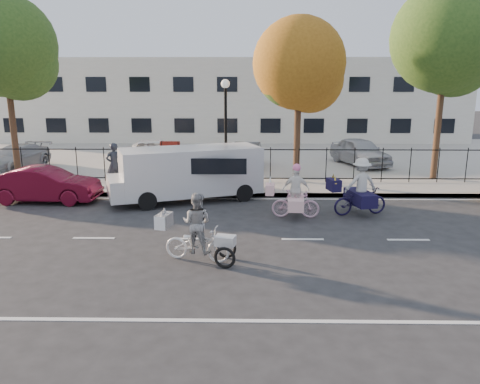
{
  "coord_description": "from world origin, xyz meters",
  "views": [
    {
      "loc": [
        1.42,
        -12.69,
        4.39
      ],
      "look_at": [
        1.19,
        1.2,
        1.1
      ],
      "focal_mm": 35.0,
      "sensor_mm": 36.0,
      "label": 1
    }
  ],
  "objects_px": {
    "lot_car_b": "(151,154)",
    "lamppost": "(226,113)",
    "white_van": "(188,172)",
    "zebra_trike": "(197,235)",
    "red_sedan": "(45,185)",
    "lot_car_c": "(246,155)",
    "lot_car_d": "(360,151)",
    "pedestrian": "(114,165)",
    "lot_car_a": "(16,157)",
    "unicorn_bike": "(295,198)",
    "bull_bike": "(360,192)"
  },
  "relations": [
    {
      "from": "bull_bike",
      "to": "pedestrian",
      "type": "bearing_deg",
      "value": 55.54
    },
    {
      "from": "lamppost",
      "to": "pedestrian",
      "type": "xyz_separation_m",
      "value": [
        -4.6,
        -0.55,
        -2.06
      ]
    },
    {
      "from": "lot_car_a",
      "to": "lot_car_b",
      "type": "relative_size",
      "value": 0.86
    },
    {
      "from": "pedestrian",
      "to": "lot_car_d",
      "type": "relative_size",
      "value": 0.44
    },
    {
      "from": "white_van",
      "to": "pedestrian",
      "type": "xyz_separation_m",
      "value": [
        -3.29,
        1.75,
        -0.05
      ]
    },
    {
      "from": "lot_car_a",
      "to": "lot_car_d",
      "type": "xyz_separation_m",
      "value": [
        17.25,
        1.57,
        0.1
      ]
    },
    {
      "from": "unicorn_bike",
      "to": "lot_car_a",
      "type": "xyz_separation_m",
      "value": [
        -12.96,
        7.72,
        0.08
      ]
    },
    {
      "from": "pedestrian",
      "to": "lot_car_b",
      "type": "xyz_separation_m",
      "value": [
        0.62,
        4.35,
        -0.23
      ]
    },
    {
      "from": "lot_car_c",
      "to": "bull_bike",
      "type": "bearing_deg",
      "value": -59.94
    },
    {
      "from": "lot_car_b",
      "to": "lamppost",
      "type": "bearing_deg",
      "value": -51.38
    },
    {
      "from": "lot_car_b",
      "to": "lot_car_d",
      "type": "xyz_separation_m",
      "value": [
        10.73,
        0.89,
        0.03
      ]
    },
    {
      "from": "white_van",
      "to": "lot_car_c",
      "type": "height_order",
      "value": "white_van"
    },
    {
      "from": "pedestrian",
      "to": "red_sedan",
      "type": "bearing_deg",
      "value": 15.64
    },
    {
      "from": "red_sedan",
      "to": "lot_car_b",
      "type": "distance_m",
      "value": 6.98
    },
    {
      "from": "zebra_trike",
      "to": "red_sedan",
      "type": "relative_size",
      "value": 0.52
    },
    {
      "from": "lot_car_b",
      "to": "lot_car_c",
      "type": "distance_m",
      "value": 4.84
    },
    {
      "from": "zebra_trike",
      "to": "lot_car_b",
      "type": "distance_m",
      "value": 12.78
    },
    {
      "from": "white_van",
      "to": "lot_car_c",
      "type": "bearing_deg",
      "value": 50.15
    },
    {
      "from": "lot_car_a",
      "to": "lot_car_b",
      "type": "bearing_deg",
      "value": 15.67
    },
    {
      "from": "zebra_trike",
      "to": "lot_car_d",
      "type": "bearing_deg",
      "value": -14.49
    },
    {
      "from": "lot_car_c",
      "to": "lot_car_d",
      "type": "relative_size",
      "value": 0.9
    },
    {
      "from": "lamppost",
      "to": "red_sedan",
      "type": "distance_m",
      "value": 7.54
    },
    {
      "from": "lamppost",
      "to": "bull_bike",
      "type": "distance_m",
      "value": 6.71
    },
    {
      "from": "lot_car_a",
      "to": "lot_car_d",
      "type": "relative_size",
      "value": 1.0
    },
    {
      "from": "lamppost",
      "to": "lot_car_d",
      "type": "relative_size",
      "value": 1.05
    },
    {
      "from": "lot_car_c",
      "to": "lot_car_d",
      "type": "distance_m",
      "value": 5.95
    },
    {
      "from": "bull_bike",
      "to": "lot_car_d",
      "type": "height_order",
      "value": "bull_bike"
    },
    {
      "from": "lot_car_a",
      "to": "lot_car_c",
      "type": "bearing_deg",
      "value": 13.68
    },
    {
      "from": "lot_car_b",
      "to": "zebra_trike",
      "type": "bearing_deg",
      "value": -81.11
    },
    {
      "from": "lot_car_a",
      "to": "lot_car_d",
      "type": "bearing_deg",
      "value": 14.93
    },
    {
      "from": "unicorn_bike",
      "to": "red_sedan",
      "type": "bearing_deg",
      "value": 83.04
    },
    {
      "from": "red_sedan",
      "to": "lot_car_c",
      "type": "xyz_separation_m",
      "value": [
        7.46,
        6.57,
        0.11
      ]
    },
    {
      "from": "unicorn_bike",
      "to": "lot_car_a",
      "type": "distance_m",
      "value": 15.09
    },
    {
      "from": "lot_car_b",
      "to": "lot_car_c",
      "type": "bearing_deg",
      "value": -6.45
    },
    {
      "from": "lot_car_b",
      "to": "lot_car_d",
      "type": "bearing_deg",
      "value": -2.96
    },
    {
      "from": "unicorn_bike",
      "to": "lot_car_d",
      "type": "relative_size",
      "value": 0.44
    },
    {
      "from": "lamppost",
      "to": "white_van",
      "type": "distance_m",
      "value": 3.32
    },
    {
      "from": "white_van",
      "to": "lot_car_b",
      "type": "bearing_deg",
      "value": 93.03
    },
    {
      "from": "bull_bike",
      "to": "white_van",
      "type": "relative_size",
      "value": 0.35
    },
    {
      "from": "bull_bike",
      "to": "lot_car_d",
      "type": "relative_size",
      "value": 0.52
    },
    {
      "from": "unicorn_bike",
      "to": "lot_car_c",
      "type": "height_order",
      "value": "unicorn_bike"
    },
    {
      "from": "lamppost",
      "to": "red_sedan",
      "type": "height_order",
      "value": "lamppost"
    },
    {
      "from": "white_van",
      "to": "lot_car_b",
      "type": "relative_size",
      "value": 1.27
    },
    {
      "from": "pedestrian",
      "to": "lot_car_a",
      "type": "relative_size",
      "value": 0.44
    },
    {
      "from": "bull_bike",
      "to": "pedestrian",
      "type": "distance_m",
      "value": 9.97
    },
    {
      "from": "lot_car_b",
      "to": "lot_car_c",
      "type": "xyz_separation_m",
      "value": [
        4.84,
        0.11,
        -0.06
      ]
    },
    {
      "from": "lamppost",
      "to": "bull_bike",
      "type": "xyz_separation_m",
      "value": [
        4.67,
        -4.21,
        -2.34
      ]
    },
    {
      "from": "unicorn_bike",
      "to": "white_van",
      "type": "bearing_deg",
      "value": 63.76
    },
    {
      "from": "white_van",
      "to": "lot_car_c",
      "type": "relative_size",
      "value": 1.64
    },
    {
      "from": "lamppost",
      "to": "lot_car_b",
      "type": "distance_m",
      "value": 5.96
    }
  ]
}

